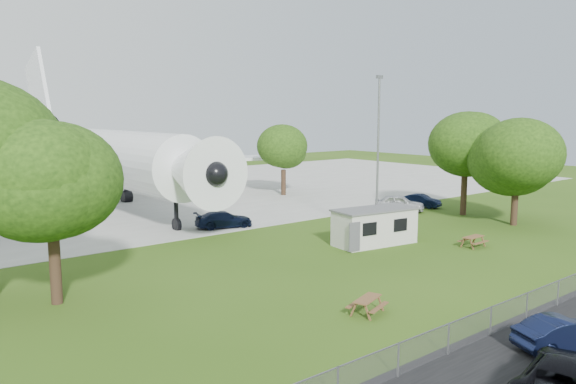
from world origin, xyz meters
TOP-DOWN VIEW (x-y plane):
  - ground at (0.00, 0.00)m, footprint 160.00×160.00m
  - concrete_apron at (0.00, 38.00)m, footprint 120.00×46.00m
  - airliner at (-2.00, 35.86)m, footprint 46.36×47.73m
  - site_cabin at (6.82, 5.10)m, footprint 6.91×3.55m
  - picnic_west at (-4.08, -4.35)m, footprint 2.19×2.00m
  - picnic_east at (11.61, 0.12)m, footprint 1.85×1.56m
  - fence at (0.00, -9.50)m, footprint 58.00×0.04m
  - lamp_mast at (8.20, 6.20)m, footprint 0.16×0.16m
  - tree_west_small at (-15.04, 6.36)m, footprint 6.77×6.77m
  - tree_east_front at (21.19, 2.43)m, footprint 7.91×7.91m
  - tree_east_back at (22.10, 7.96)m, footprint 7.53×7.53m
  - tree_far_apron at (16.95, 28.39)m, footprint 5.90×5.90m
  - car_centre_sedan at (-1.00, -12.11)m, footprint 4.30×2.84m
  - car_west_estate at (-5.13, -14.13)m, footprint 6.05×3.69m
  - car_ne_hatch at (18.76, 12.81)m, footprint 4.40×4.88m
  - car_ne_sedan at (22.49, 13.11)m, footprint 2.27×4.16m
  - car_apron_van at (1.48, 16.91)m, footprint 5.07×3.14m

SIDE VIEW (x-z plane):
  - ground at x=0.00m, z-range 0.00..0.00m
  - picnic_west at x=-4.08m, z-range -0.38..0.38m
  - picnic_east at x=11.61m, z-range -0.38..0.38m
  - fence at x=0.00m, z-range -0.65..0.65m
  - concrete_apron at x=0.00m, z-range 0.00..0.03m
  - car_ne_sedan at x=22.49m, z-range 0.00..1.30m
  - car_centre_sedan at x=-1.00m, z-range 0.00..1.34m
  - car_apron_van at x=1.48m, z-range 0.00..1.37m
  - car_west_estate at x=-5.13m, z-range 0.00..1.57m
  - car_ne_hatch at x=18.76m, z-range 0.00..1.60m
  - site_cabin at x=6.82m, z-range 0.00..2.62m
  - tree_far_apron at x=16.95m, z-range 1.05..9.08m
  - airliner at x=-2.00m, z-range -3.57..14.11m
  - tree_east_front at x=21.19m, z-range 0.96..10.80m
  - lamp_mast at x=8.20m, z-range 0.00..12.00m
  - tree_west_small at x=-15.04m, z-range 1.38..10.94m
  - tree_east_back at x=22.10m, z-range 1.47..11.95m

